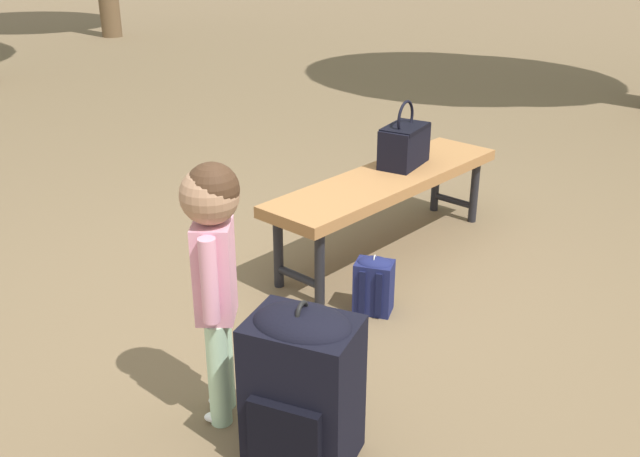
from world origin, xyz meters
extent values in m
plane|color=brown|center=(0.00, 0.00, 0.00)|extent=(40.00, 40.00, 0.00)
cube|color=#9E6B3D|center=(-0.79, -0.19, 0.42)|extent=(1.61, 0.44, 0.06)
cylinder|color=black|center=(-0.09, -0.06, 0.20)|extent=(0.05, 0.05, 0.39)
cylinder|color=black|center=(-0.10, -0.34, 0.20)|extent=(0.05, 0.05, 0.39)
cylinder|color=black|center=(-1.49, -0.03, 0.20)|extent=(0.05, 0.05, 0.39)
cylinder|color=black|center=(-1.50, -0.31, 0.20)|extent=(0.05, 0.05, 0.39)
cylinder|color=black|center=(-0.09, -0.20, 0.10)|extent=(0.05, 0.28, 0.04)
cylinder|color=black|center=(-1.49, -0.17, 0.10)|extent=(0.05, 0.28, 0.04)
cube|color=black|center=(-0.99, -0.22, 0.56)|extent=(0.35, 0.24, 0.22)
cube|color=black|center=(-0.99, -0.22, 0.67)|extent=(0.32, 0.23, 0.02)
torus|color=black|center=(-0.99, -0.22, 0.72)|extent=(0.20, 0.05, 0.20)
cylinder|color=#B2D8B2|center=(0.82, 0.24, 0.21)|extent=(0.08, 0.08, 0.42)
cylinder|color=#B2D8B2|center=(0.74, 0.18, 0.21)|extent=(0.08, 0.08, 0.42)
ellipsoid|color=white|center=(0.83, 0.23, 0.02)|extent=(0.10, 0.10, 0.04)
ellipsoid|color=white|center=(0.75, 0.16, 0.02)|extent=(0.10, 0.10, 0.04)
cube|color=pink|center=(0.78, 0.21, 0.60)|extent=(0.20, 0.20, 0.36)
cylinder|color=pink|center=(0.86, 0.28, 0.62)|extent=(0.06, 0.06, 0.31)
cylinder|color=pink|center=(0.70, 0.14, 0.62)|extent=(0.06, 0.06, 0.31)
sphere|color=#A57A5B|center=(0.78, 0.21, 0.88)|extent=(0.20, 0.20, 0.20)
sphere|color=#3F2819|center=(0.77, 0.22, 0.90)|extent=(0.19, 0.19, 0.19)
cube|color=black|center=(0.74, 0.59, 0.26)|extent=(0.36, 0.42, 0.53)
ellipsoid|color=black|center=(0.74, 0.59, 0.52)|extent=(0.34, 0.40, 0.12)
cube|color=black|center=(0.89, 0.63, 0.19)|extent=(0.11, 0.25, 0.24)
cube|color=black|center=(0.58, 0.62, 0.26)|extent=(0.04, 0.06, 0.45)
cube|color=black|center=(0.63, 0.47, 0.26)|extent=(0.04, 0.06, 0.45)
torus|color=black|center=(0.74, 0.59, 0.56)|extent=(0.09, 0.04, 0.09)
cube|color=#191E4C|center=(-0.21, 0.17, 0.13)|extent=(0.19, 0.21, 0.26)
ellipsoid|color=#191E4C|center=(-0.21, 0.17, 0.25)|extent=(0.18, 0.20, 0.06)
cube|color=black|center=(-0.28, 0.14, 0.09)|extent=(0.07, 0.12, 0.12)
cube|color=black|center=(-0.13, 0.17, 0.13)|extent=(0.02, 0.03, 0.22)
cube|color=black|center=(-0.16, 0.24, 0.13)|extent=(0.02, 0.03, 0.22)
torus|color=#B2B2B7|center=(-0.21, 0.17, 0.27)|extent=(0.04, 0.02, 0.04)
camera|label=1|loc=(2.20, 1.93, 1.73)|focal=40.11mm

